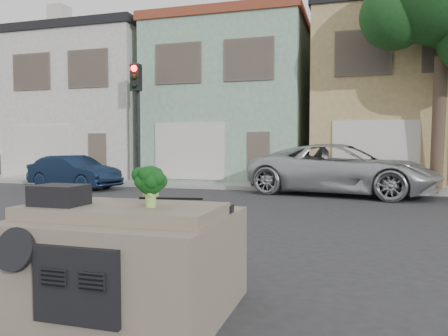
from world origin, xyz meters
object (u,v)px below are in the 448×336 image
at_px(navy_sedan, 74,188).
at_px(broccoli, 151,186).
at_px(silver_pickup, 342,195).
at_px(traffic_signal, 137,125).

xyz_separation_m(navy_sedan, broccoli, (8.71, -11.00, 1.32)).
height_order(silver_pickup, broccoli, broccoli).
xyz_separation_m(navy_sedan, traffic_signal, (1.88, 1.72, 2.55)).
distance_m(traffic_signal, broccoli, 14.49).
xyz_separation_m(silver_pickup, traffic_signal, (-8.30, 0.94, 2.55)).
bearing_deg(broccoli, navy_sedan, 128.38).
xyz_separation_m(traffic_signal, broccoli, (6.84, -12.72, -1.23)).
relative_size(navy_sedan, silver_pickup, 0.63).
bearing_deg(broccoli, traffic_signal, 118.25).
bearing_deg(silver_pickup, broccoli, -173.92).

